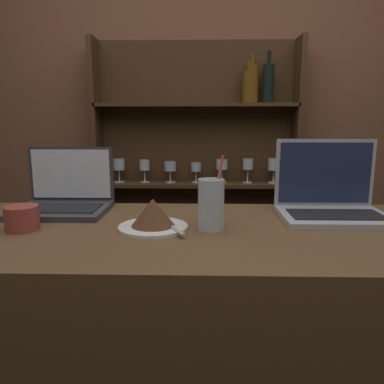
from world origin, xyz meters
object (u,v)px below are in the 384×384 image
Objects in this scene: water_glass at (211,204)px; coffee_cup at (22,218)px; cake_plate at (153,216)px; laptop_far at (331,200)px; laptop_near at (64,198)px.

water_glass is 0.53m from coffee_cup.
water_glass is 2.27× the size of coffee_cup.
laptop_far is at bearing 15.99° from cake_plate.
laptop_far is at bearing -3.80° from laptop_near.
laptop_near is 0.39m from cake_plate.
water_glass is (0.16, 0.00, 0.03)m from cake_plate.
cake_plate is (0.33, -0.21, -0.00)m from laptop_near.
laptop_far is 1.66× the size of cake_plate.
laptop_far is 0.41m from water_glass.
laptop_near and water_glass have the same top height.
cake_plate is at bearing -33.10° from laptop_near.
water_glass reaches higher than cake_plate.
cake_plate is 0.94× the size of water_glass.
cake_plate is 2.13× the size of coffee_cup.
laptop_near is 0.88m from laptop_far.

